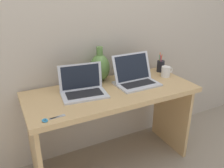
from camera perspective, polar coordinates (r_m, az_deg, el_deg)
ground_plane at (r=2.24m, az=0.00°, el=-18.63°), size 6.00×6.00×0.00m
back_wall at (r=2.00m, az=-4.41°, el=14.63°), size 4.40×0.04×2.40m
desk at (r=1.91m, az=0.00°, el=-5.87°), size 1.36×0.58×0.73m
laptop_left at (r=1.77m, az=-7.22°, el=-0.58°), size 0.36×0.26×0.22m
laptop_right at (r=1.96m, az=5.58°, el=1.94°), size 0.35×0.26×0.24m
green_vase at (r=1.99m, az=-2.98°, el=4.14°), size 0.17×0.17×0.30m
coffee_mug at (r=2.16m, az=13.09°, el=2.99°), size 0.12×0.08×0.09m
pen_cup at (r=2.28m, az=11.83°, el=4.38°), size 0.07×0.07×0.19m
scissors at (r=1.49m, az=-15.08°, el=-8.34°), size 0.15×0.05×0.01m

